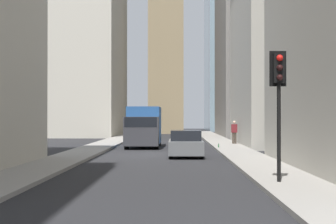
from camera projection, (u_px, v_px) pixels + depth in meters
ground_plane at (160, 155)px, 29.94m from camera, size 135.00×135.00×0.00m
sidewalk_right at (81, 153)px, 30.02m from camera, size 90.00×2.20×0.14m
sidewalk_left at (240, 154)px, 29.86m from camera, size 90.00×2.20×0.14m
building_left_midfar at (306, 19)px, 39.95m from camera, size 13.29×10.50×18.91m
building_left_far at (265, 8)px, 58.44m from camera, size 15.38×10.50×28.15m
building_right_far at (77, 34)px, 61.14m from camera, size 16.56×10.00×23.31m
church_spire at (166, 5)px, 68.85m from camera, size 4.92×4.92×31.80m
delivery_truck at (144, 126)px, 37.27m from camera, size 6.46×2.25×2.84m
hatchback_grey at (186, 144)px, 28.40m from camera, size 4.30×1.78×1.42m
traffic_light_foreground at (279, 85)px, 16.33m from camera, size 0.43×0.52×4.04m
pedestrian at (234, 131)px, 39.61m from camera, size 0.26×0.44×1.71m
discarded_bottle at (219, 146)px, 34.63m from camera, size 0.07×0.07×0.27m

